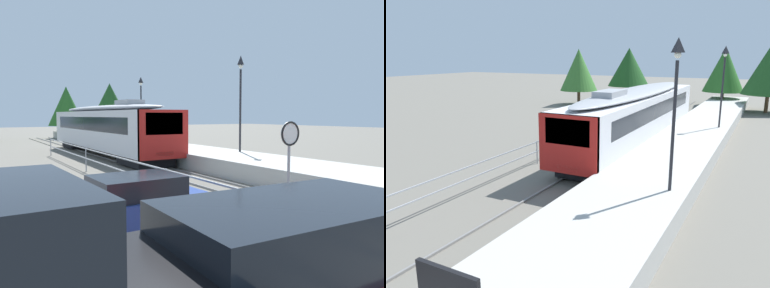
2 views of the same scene
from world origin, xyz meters
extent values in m
plane|color=#6B665B|center=(-3.00, 22.00, 0.00)|extent=(160.00, 160.00, 0.00)
cube|color=#6B665B|center=(0.00, 22.00, 0.03)|extent=(3.20, 60.00, 0.06)
cube|color=slate|center=(-0.72, 22.00, 0.10)|extent=(0.08, 60.00, 0.08)
cube|color=slate|center=(0.72, 22.00, 0.10)|extent=(0.08, 60.00, 0.08)
cube|color=silver|center=(0.00, 27.62, 1.96)|extent=(2.80, 18.49, 2.55)
cube|color=red|center=(0.00, 18.48, 1.96)|extent=(2.80, 0.24, 2.55)
cube|color=black|center=(0.00, 18.40, 2.53)|extent=(2.13, 0.08, 1.12)
cube|color=black|center=(0.00, 27.62, 2.37)|extent=(2.82, 15.53, 0.92)
ellipsoid|color=#9EA0A5|center=(0.00, 27.62, 3.42)|extent=(2.69, 17.75, 0.44)
cube|color=#9EA0A5|center=(0.00, 23.00, 3.70)|extent=(1.10, 2.20, 0.36)
cube|color=#EAE5C6|center=(0.00, 18.41, 0.97)|extent=(1.00, 0.10, 0.20)
cube|color=black|center=(0.00, 20.78, 0.42)|extent=(2.24, 3.20, 0.55)
cube|color=black|center=(0.00, 34.47, 0.42)|extent=(2.24, 3.20, 0.55)
cube|color=#B7B5AD|center=(3.25, 22.00, 0.45)|extent=(3.90, 60.00, 0.90)
cylinder|color=#232328|center=(4.52, 17.88, 3.20)|extent=(0.12, 0.12, 4.60)
pyramid|color=#232328|center=(4.52, 17.88, 6.00)|extent=(0.34, 0.34, 0.50)
sphere|color=silver|center=(4.52, 17.88, 5.68)|extent=(0.24, 0.24, 0.24)
cylinder|color=#232328|center=(4.52, 31.38, 3.20)|extent=(0.12, 0.12, 4.60)
pyramid|color=#232328|center=(4.52, 31.38, 6.00)|extent=(0.34, 0.34, 0.50)
sphere|color=silver|center=(4.52, 31.38, 5.68)|extent=(0.24, 0.24, 0.24)
cylinder|color=#9EA0A5|center=(-3.30, 21.00, 0.62)|extent=(0.06, 0.06, 1.25)
cylinder|color=#9EA0A5|center=(-3.30, 30.00, 0.62)|extent=(0.06, 0.06, 1.25)
cylinder|color=brown|center=(-12.52, 43.67, 0.82)|extent=(0.36, 0.36, 1.64)
cone|color=#38702D|center=(-12.52, 43.67, 3.99)|extent=(4.33, 4.33, 4.71)
cylinder|color=brown|center=(7.12, 46.70, 0.91)|extent=(0.36, 0.36, 1.81)
cylinder|color=brown|center=(2.54, 49.73, 0.82)|extent=(0.36, 0.36, 1.64)
cone|color=#286023|center=(2.54, 49.73, 4.10)|extent=(4.45, 4.45, 4.91)
cylinder|color=brown|center=(-8.55, 49.50, 0.94)|extent=(0.36, 0.36, 1.89)
cone|color=#1E4C1E|center=(-8.55, 49.50, 4.20)|extent=(5.11, 5.11, 4.62)
camera|label=1|loc=(-8.82, 1.55, 2.95)|focal=34.83mm
camera|label=2|loc=(7.41, 5.11, 5.68)|focal=34.69mm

